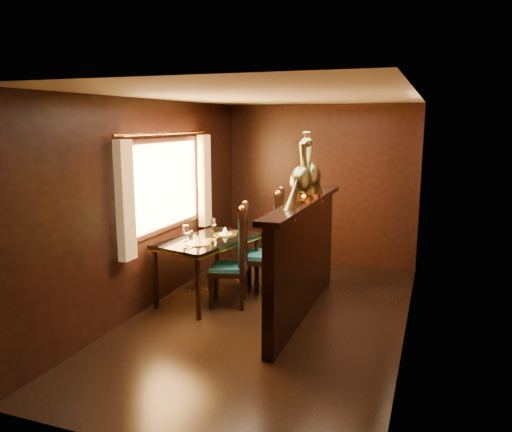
% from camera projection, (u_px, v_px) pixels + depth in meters
% --- Properties ---
extents(ground, '(5.00, 5.00, 0.00)m').
position_uv_depth(ground, '(269.00, 319.00, 5.74)').
color(ground, black).
rests_on(ground, ground).
extents(room_shell, '(3.04, 5.04, 2.52)m').
position_uv_depth(room_shell, '(262.00, 182.00, 5.49)').
color(room_shell, black).
rests_on(room_shell, ground).
extents(partition, '(0.26, 2.70, 1.36)m').
position_uv_depth(partition, '(303.00, 255.00, 5.78)').
color(partition, black).
rests_on(partition, ground).
extents(dining_table, '(1.10, 1.49, 0.99)m').
position_uv_depth(dining_table, '(208.00, 244.00, 6.26)').
color(dining_table, black).
rests_on(dining_table, ground).
extents(chair_left, '(0.57, 0.59, 1.28)m').
position_uv_depth(chair_left, '(238.00, 252.00, 6.07)').
color(chair_left, black).
rests_on(chair_left, ground).
extents(chair_right, '(0.60, 0.62, 1.41)m').
position_uv_depth(chair_right, '(273.00, 240.00, 6.43)').
color(chair_right, black).
rests_on(chair_right, ground).
extents(peacock_left, '(0.24, 0.65, 0.77)m').
position_uv_depth(peacock_left, '(301.00, 168.00, 5.41)').
color(peacock_left, '#194D3C').
rests_on(peacock_left, partition).
extents(peacock_right, '(0.24, 0.65, 0.77)m').
position_uv_depth(peacock_right, '(311.00, 164.00, 5.82)').
color(peacock_right, '#194D3C').
rests_on(peacock_right, partition).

